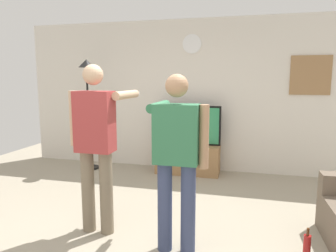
% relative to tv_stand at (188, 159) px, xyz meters
% --- Properties ---
extents(ground_plane, '(8.40, 8.40, 0.00)m').
position_rel_tv_stand_xyz_m(ground_plane, '(0.00, -2.60, -0.26)').
color(ground_plane, '#9E937F').
extents(back_wall, '(6.40, 0.10, 2.70)m').
position_rel_tv_stand_xyz_m(back_wall, '(0.00, 0.35, 1.09)').
color(back_wall, silver).
rests_on(back_wall, ground_plane).
extents(tv_stand, '(1.10, 0.45, 0.51)m').
position_rel_tv_stand_xyz_m(tv_stand, '(0.00, 0.00, 0.00)').
color(tv_stand, '#997047').
rests_on(tv_stand, ground_plane).
extents(television, '(1.12, 0.07, 0.68)m').
position_rel_tv_stand_xyz_m(television, '(0.00, 0.05, 0.60)').
color(television, black).
rests_on(television, tv_stand).
extents(wall_clock, '(0.33, 0.03, 0.33)m').
position_rel_tv_stand_xyz_m(wall_clock, '(0.00, 0.29, 2.00)').
color(wall_clock, white).
extents(framed_picture, '(0.63, 0.04, 0.64)m').
position_rel_tv_stand_xyz_m(framed_picture, '(1.96, 0.30, 1.46)').
color(framed_picture, '#997047').
extents(floor_lamp, '(0.32, 0.32, 2.00)m').
position_rel_tv_stand_xyz_m(floor_lamp, '(-1.81, -0.16, 1.17)').
color(floor_lamp, black).
rests_on(floor_lamp, ground_plane).
extents(person_standing_nearer_lamp, '(0.57, 0.78, 1.80)m').
position_rel_tv_stand_xyz_m(person_standing_nearer_lamp, '(-0.54, -2.33, 0.76)').
color(person_standing_nearer_lamp, '#7A6B56').
rests_on(person_standing_nearer_lamp, ground_plane).
extents(person_standing_nearer_couch, '(0.59, 0.78, 1.70)m').
position_rel_tv_stand_xyz_m(person_standing_nearer_couch, '(0.37, -2.50, 0.71)').
color(person_standing_nearer_couch, '#384266').
rests_on(person_standing_nearer_couch, ground_plane).
extents(beverage_bottle, '(0.07, 0.07, 0.31)m').
position_rel_tv_stand_xyz_m(beverage_bottle, '(1.57, -2.37, -0.13)').
color(beverage_bottle, maroon).
rests_on(beverage_bottle, ground_plane).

